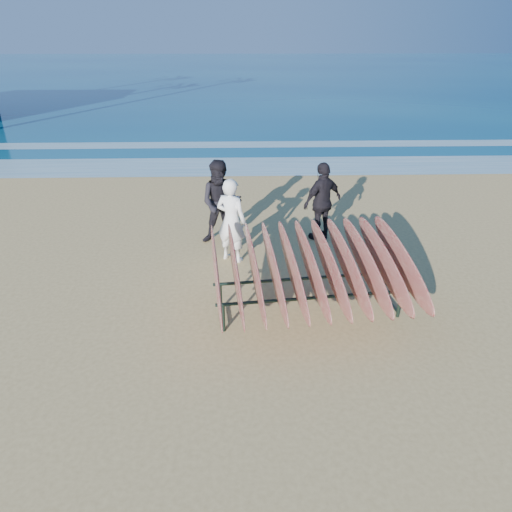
# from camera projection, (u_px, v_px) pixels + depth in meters

# --- Properties ---
(ground) EXTENTS (120.00, 120.00, 0.00)m
(ground) POSITION_uv_depth(u_px,v_px,m) (258.00, 330.00, 7.41)
(ground) COLOR tan
(ground) RESTS_ON ground
(ocean) EXTENTS (160.00, 160.00, 0.00)m
(ocean) POSITION_uv_depth(u_px,v_px,m) (243.00, 70.00, 56.69)
(ocean) COLOR navy
(ocean) RESTS_ON ground
(foam_near) EXTENTS (160.00, 160.00, 0.00)m
(foam_near) POSITION_uv_depth(u_px,v_px,m) (248.00, 166.00, 16.37)
(foam_near) COLOR white
(foam_near) RESTS_ON ground
(foam_far) EXTENTS (160.00, 160.00, 0.00)m
(foam_far) POSITION_uv_depth(u_px,v_px,m) (247.00, 144.00, 19.50)
(foam_far) COLOR white
(foam_far) RESTS_ON ground
(surfboard_rack) EXTENTS (3.44, 2.99, 1.45)m
(surfboard_rack) POSITION_uv_depth(u_px,v_px,m) (311.00, 267.00, 7.47)
(surfboard_rack) COLOR black
(surfboard_rack) RESTS_ON ground
(person_white) EXTENTS (0.77, 0.67, 1.77)m
(person_white) POSITION_uv_depth(u_px,v_px,m) (231.00, 221.00, 9.31)
(person_white) COLOR white
(person_white) RESTS_ON ground
(person_dark_a) EXTENTS (0.97, 0.78, 1.91)m
(person_dark_a) POSITION_uv_depth(u_px,v_px,m) (221.00, 203.00, 10.07)
(person_dark_a) COLOR black
(person_dark_a) RESTS_ON ground
(person_dark_b) EXTENTS (1.13, 0.95, 1.81)m
(person_dark_b) POSITION_uv_depth(u_px,v_px,m) (322.00, 202.00, 10.29)
(person_dark_b) COLOR black
(person_dark_b) RESTS_ON ground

